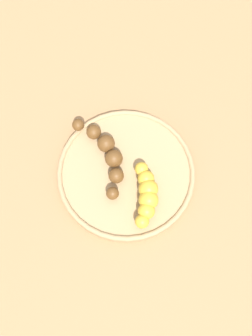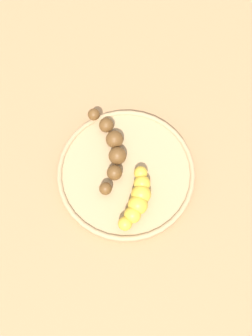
{
  "view_description": "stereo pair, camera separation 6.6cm",
  "coord_description": "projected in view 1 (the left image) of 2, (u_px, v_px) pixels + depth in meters",
  "views": [
    {
      "loc": [
        -0.05,
        -0.22,
        0.66
      ],
      "look_at": [
        0.0,
        0.0,
        0.04
      ],
      "focal_mm": 38.37,
      "sensor_mm": 36.0,
      "label": 1
    },
    {
      "loc": [
        0.02,
        -0.23,
        0.66
      ],
      "look_at": [
        0.0,
        0.0,
        0.04
      ],
      "focal_mm": 38.37,
      "sensor_mm": 36.0,
      "label": 2
    }
  ],
  "objects": [
    {
      "name": "fruit_bowl",
      "position": [
        126.0,
        173.0,
        0.69
      ],
      "size": [
        0.26,
        0.26,
        0.02
      ],
      "color": "#A08259",
      "rests_on": "ground_plane"
    },
    {
      "name": "ground_plane",
      "position": [
        126.0,
        175.0,
        0.7
      ],
      "size": [
        2.4,
        2.4,
        0.0
      ],
      "primitive_type": "plane",
      "color": "#936D47"
    },
    {
      "name": "banana_overripe",
      "position": [
        106.0,
        153.0,
        0.68
      ],
      "size": [
        0.08,
        0.17,
        0.03
      ],
      "rotation": [
        0.0,
        0.0,
        0.24
      ],
      "color": "#593819",
      "rests_on": "fruit_bowl"
    },
    {
      "name": "banana_spotted",
      "position": [
        147.0,
        194.0,
        0.65
      ],
      "size": [
        0.06,
        0.12,
        0.04
      ],
      "rotation": [
        0.0,
        0.0,
        6.05
      ],
      "color": "gold",
      "rests_on": "fruit_bowl"
    }
  ]
}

